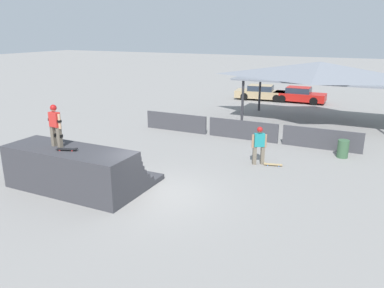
% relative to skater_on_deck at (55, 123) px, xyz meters
% --- Properties ---
extents(ground_plane, '(160.00, 160.00, 0.00)m').
position_rel_skater_on_deck_xyz_m(ground_plane, '(3.66, 0.99, -2.56)').
color(ground_plane, gray).
extents(quarter_pipe_ramp, '(5.14, 3.39, 1.65)m').
position_rel_skater_on_deck_xyz_m(quarter_pipe_ramp, '(0.57, 0.25, -1.84)').
color(quarter_pipe_ramp, '#38383D').
rests_on(quarter_pipe_ramp, ground).
extents(skater_on_deck, '(0.68, 0.25, 1.59)m').
position_rel_skater_on_deck_xyz_m(skater_on_deck, '(0.00, 0.00, 0.00)').
color(skater_on_deck, '#6B6051').
rests_on(skater_on_deck, quarter_pipe_ramp).
extents(skateboard_on_deck, '(0.79, 0.44, 0.09)m').
position_rel_skater_on_deck_xyz_m(skateboard_on_deck, '(0.69, -0.21, -0.86)').
color(skateboard_on_deck, red).
rests_on(skateboard_on_deck, quarter_pipe_ramp).
extents(bystander_walking, '(0.64, 0.44, 1.74)m').
position_rel_skater_on_deck_xyz_m(bystander_walking, '(6.10, 5.84, -1.54)').
color(bystander_walking, '#6B6051').
rests_on(bystander_walking, ground).
extents(skateboard_on_ground, '(0.83, 0.38, 0.09)m').
position_rel_skater_on_deck_xyz_m(skateboard_on_ground, '(6.74, 5.92, -2.50)').
color(skateboard_on_ground, blue).
rests_on(skateboard_on_ground, ground).
extents(barrier_fence, '(12.33, 0.12, 1.05)m').
position_rel_skater_on_deck_xyz_m(barrier_fence, '(4.16, 9.45, -2.04)').
color(barrier_fence, '#3D3D42').
rests_on(barrier_fence, ground).
extents(pavilion_shelter, '(10.32, 4.76, 3.92)m').
position_rel_skater_on_deck_xyz_m(pavilion_shelter, '(7.20, 15.42, 0.76)').
color(pavilion_shelter, '#2D2D33').
rests_on(pavilion_shelter, ground).
extents(trash_bin, '(0.52, 0.52, 0.85)m').
position_rel_skater_on_deck_xyz_m(trash_bin, '(9.45, 8.50, -2.14)').
color(trash_bin, '#385B3D').
rests_on(trash_bin, ground).
extents(parked_car_tan, '(4.66, 2.18, 1.27)m').
position_rel_skater_on_deck_xyz_m(parked_car_tan, '(1.70, 22.02, -1.96)').
color(parked_car_tan, tan).
rests_on(parked_car_tan, ground).
extents(parked_car_red, '(4.19, 1.79, 1.27)m').
position_rel_skater_on_deck_xyz_m(parked_car_red, '(4.90, 22.21, -1.96)').
color(parked_car_red, red).
rests_on(parked_car_red, ground).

